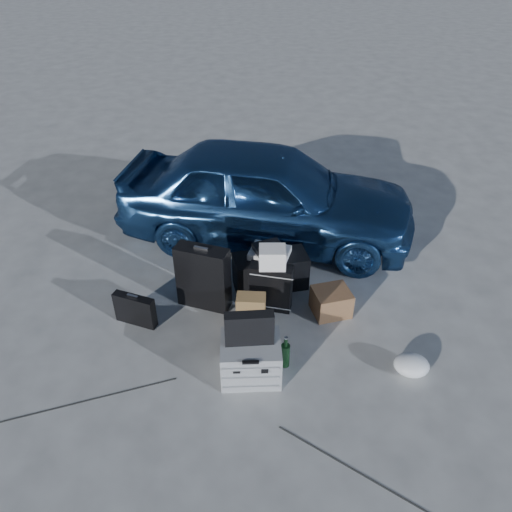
{
  "coord_description": "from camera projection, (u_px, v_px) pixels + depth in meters",
  "views": [
    {
      "loc": [
        0.04,
        -3.25,
        3.49
      ],
      "look_at": [
        0.07,
        0.85,
        0.58
      ],
      "focal_mm": 35.0,
      "sensor_mm": 36.0,
      "label": 1
    }
  ],
  "objects": [
    {
      "name": "flat_box_black",
      "position": [
        268.0,
        248.0,
        5.29
      ],
      "size": [
        0.35,
        0.31,
        0.06
      ],
      "primitive_type": "cube",
      "rotation": [
        0.0,
        0.0,
        0.37
      ],
      "color": "black",
      "rests_on": "flat_box_white"
    },
    {
      "name": "briefcase",
      "position": [
        135.0,
        310.0,
        4.98
      ],
      "size": [
        0.44,
        0.24,
        0.34
      ],
      "primitive_type": "cube",
      "rotation": [
        0.0,
        0.0,
        -0.36
      ],
      "color": "black",
      "rests_on": "ground"
    },
    {
      "name": "plastic_bag",
      "position": [
        411.0,
        365.0,
        4.49
      ],
      "size": [
        0.34,
        0.3,
        0.18
      ],
      "primitive_type": "ellipsoid",
      "rotation": [
        0.0,
        0.0,
        -0.1
      ],
      "color": "white",
      "rests_on": "ground"
    },
    {
      "name": "car",
      "position": [
        267.0,
        194.0,
        6.05
      ],
      "size": [
        3.78,
        2.11,
        1.22
      ],
      "primitive_type": "imported",
      "rotation": [
        0.0,
        0.0,
        1.37
      ],
      "color": "#295795",
      "rests_on": "ground"
    },
    {
      "name": "cardboard_box",
      "position": [
        331.0,
        302.0,
        5.13
      ],
      "size": [
        0.43,
        0.4,
        0.27
      ],
      "primitive_type": "cube",
      "rotation": [
        0.0,
        0.0,
        0.25
      ],
      "color": "brown",
      "rests_on": "ground"
    },
    {
      "name": "green_bottle",
      "position": [
        285.0,
        352.0,
        4.51
      ],
      "size": [
        0.11,
        0.11,
        0.34
      ],
      "primitive_type": "cylinder",
      "rotation": [
        0.0,
        0.0,
        0.35
      ],
      "color": "black",
      "rests_on": "ground"
    },
    {
      "name": "duffel_bag",
      "position": [
        270.0,
        271.0,
        5.45
      ],
      "size": [
        0.85,
        0.5,
        0.4
      ],
      "primitive_type": "cube",
      "rotation": [
        0.0,
        0.0,
        0.21
      ],
      "color": "black",
      "rests_on": "ground"
    },
    {
      "name": "ground",
      "position": [
        250.0,
        359.0,
        4.67
      ],
      "size": [
        60.0,
        60.0,
        0.0
      ],
      "primitive_type": "plane",
      "color": "#B9BAB5",
      "rests_on": "ground"
    },
    {
      "name": "kraft_bag",
      "position": [
        251.0,
        311.0,
        4.93
      ],
      "size": [
        0.3,
        0.19,
        0.38
      ],
      "primitive_type": "cube",
      "rotation": [
        0.0,
        0.0,
        -0.07
      ],
      "color": "#986D42",
      "rests_on": "ground"
    },
    {
      "name": "flat_box_white",
      "position": [
        270.0,
        253.0,
        5.33
      ],
      "size": [
        0.49,
        0.42,
        0.07
      ],
      "primitive_type": "cube",
      "rotation": [
        0.0,
        0.0,
        -0.3
      ],
      "color": "white",
      "rests_on": "duffel_bag"
    },
    {
      "name": "white_carton",
      "position": [
        272.0,
        257.0,
        4.92
      ],
      "size": [
        0.26,
        0.21,
        0.21
      ],
      "primitive_type": "cube",
      "rotation": [
        0.0,
        0.0,
        -0.01
      ],
      "color": "white",
      "rests_on": "suitcase_right"
    },
    {
      "name": "messenger_bag",
      "position": [
        255.0,
        340.0,
        4.69
      ],
      "size": [
        0.37,
        0.16,
        0.25
      ],
      "primitive_type": "cube",
      "rotation": [
        0.0,
        0.0,
        -0.08
      ],
      "color": "black",
      "rests_on": "ground"
    },
    {
      "name": "pelican_case",
      "position": [
        251.0,
        359.0,
        4.42
      ],
      "size": [
        0.54,
        0.44,
        0.38
      ],
      "primitive_type": "cube",
      "rotation": [
        0.0,
        0.0,
        0.03
      ],
      "color": "#A2A5A8",
      "rests_on": "ground"
    },
    {
      "name": "suitcase_left",
      "position": [
        203.0,
        277.0,
        5.11
      ],
      "size": [
        0.58,
        0.36,
        0.71
      ],
      "primitive_type": "cube",
      "rotation": [
        0.0,
        0.0,
        -0.33
      ],
      "color": "black",
      "rests_on": "ground"
    },
    {
      "name": "laptop_bag",
      "position": [
        249.0,
        328.0,
        4.23
      ],
      "size": [
        0.43,
        0.13,
        0.32
      ],
      "primitive_type": "cube",
      "rotation": [
        0.0,
        0.0,
        0.07
      ],
      "color": "black",
      "rests_on": "pelican_case"
    },
    {
      "name": "suitcase_right",
      "position": [
        271.0,
        287.0,
        5.12
      ],
      "size": [
        0.46,
        0.25,
        0.53
      ],
      "primitive_type": "cube",
      "rotation": [
        0.0,
        0.0,
        -0.22
      ],
      "color": "black",
      "rests_on": "ground"
    }
  ]
}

